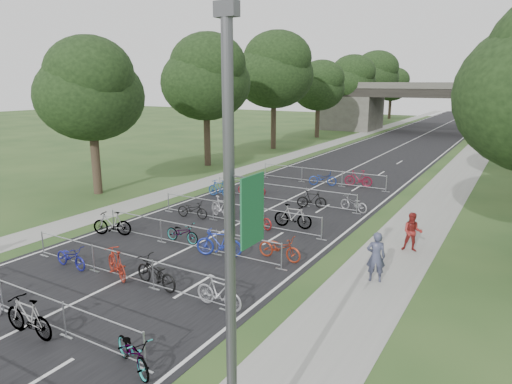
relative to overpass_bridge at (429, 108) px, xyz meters
The scene contains 41 objects.
road 15.41m from the overpass_bridge, 90.00° to the right, with size 11.00×140.00×0.01m, color black.
sidewalk_right 17.36m from the overpass_bridge, 61.93° to the right, with size 3.00×140.00×0.01m, color gray.
sidewalk_left 17.14m from the overpass_bridge, 116.57° to the right, with size 2.00×140.00×0.01m, color gray.
lane_markings 15.41m from the overpass_bridge, 90.00° to the right, with size 0.12×140.00×0.00m, color silver.
overpass_bridge is the anchor object (origin of this frame).
lamppost 63.55m from the overpass_bridge, 82.47° to the right, with size 0.61×0.65×8.21m.
tree_left_0 50.47m from the overpass_bridge, 103.07° to the right, with size 6.72×6.72×10.25m.
tree_left_1 38.97m from the overpass_bridge, 107.08° to the right, with size 7.56×7.56×11.53m.
tree_left_2 27.92m from the overpass_bridge, 114.44° to the right, with size 8.40×8.40×12.81m.
tree_left_3 17.59m from the overpass_bridge, 131.07° to the right, with size 6.72×6.72×10.25m.
tree_left_4 12.05m from the overpass_bridge, behind, with size 7.56×7.56×11.53m.
tree_left_5 16.44m from the overpass_bridge, 136.20° to the left, with size 8.40×8.40×12.81m.
tree_left_6 25.77m from the overpass_bridge, 116.43° to the left, with size 6.72×6.72×10.25m.
barrier_row_1 61.47m from the overpass_bridge, 90.00° to the right, with size 9.70×0.08×1.10m.
barrier_row_2 57.88m from the overpass_bridge, 90.00° to the right, with size 9.70×0.08×1.10m.
barrier_row_3 54.08m from the overpass_bridge, 90.00° to the right, with size 9.70×0.08×1.10m.
barrier_row_4 50.09m from the overpass_bridge, 90.00° to the right, with size 9.70×0.08×1.10m.
barrier_row_5 45.10m from the overpass_bridge, 90.00° to the right, with size 9.70×0.08×1.10m.
barrier_row_6 39.11m from the overpass_bridge, 90.00° to the right, with size 9.70×0.08×1.10m.
bike_6 61.95m from the overpass_bridge, 89.45° to the right, with size 0.56×1.97×1.18m, color #A7AAAF.
bike_7 61.73m from the overpass_bridge, 86.00° to the right, with size 0.65×1.86×0.98m, color #A7AAAF.
bike_8 58.17m from the overpass_bridge, 92.51° to the right, with size 0.60×1.73×0.91m, color navy.
bike_9 57.84m from the overpass_bridge, 90.32° to the right, with size 0.53×1.86×1.12m, color maroon.
bike_10 57.76m from the overpass_bridge, 88.49° to the right, with size 0.73×2.09×1.10m, color black.
bike_11 58.00m from the overpass_bridge, 85.74° to the right, with size 0.50×1.79×1.07m, color #9C9DA4.
bike_12 54.68m from the overpass_bridge, 94.41° to the right, with size 0.54×1.90×1.14m, color #A7AAAF.
bike_13 53.64m from the overpass_bridge, 90.73° to the right, with size 0.62×1.78×0.94m, color #A7AAAF.
bike_14 54.18m from the overpass_bridge, 88.18° to the right, with size 0.56×1.98×1.19m, color #1C2E9E.
bike_15 53.36m from the overpass_bridge, 85.63° to the right, with size 0.68×1.94×1.02m, color maroon.
bike_16 50.46m from the overpass_bridge, 93.04° to the right, with size 0.63×1.81×0.95m, color black.
bike_17 49.63m from the overpass_bridge, 91.57° to the right, with size 0.55×1.93×1.16m, color #ADACB4.
bike_18 50.04m from the overpass_bridge, 88.63° to the right, with size 0.64×1.84×0.96m, color maroon.
bike_19 49.23m from the overpass_bridge, 86.88° to the right, with size 0.56×1.98×1.19m, color #A7AAAF.
bike_20 46.01m from the overpass_bridge, 95.15° to the right, with size 0.51×1.80×1.08m, color navy.
bike_21 44.60m from the overpass_bridge, 93.24° to the right, with size 0.67×1.92×1.01m, color maroon.
bike_22 45.36m from the overpass_bridge, 87.48° to the right, with size 0.48×1.70×1.02m, color black.
bike_23 44.99m from the overpass_bridge, 84.50° to the right, with size 0.61×1.76×0.92m, color #96959C.
bike_26 39.49m from the overpass_bridge, 89.64° to the right, with size 0.67×1.94×1.02m, color navy.
bike_27 38.60m from the overpass_bridge, 86.26° to the right, with size 0.54×1.91×1.15m, color maroon.
pedestrian_a 53.84m from the overpass_bridge, 81.43° to the right, with size 0.68×0.45×1.87m, color #3A3D57.
pedestrian_b 50.16m from the overpass_bridge, 80.25° to the right, with size 0.83×0.64×1.70m, color maroon.
Camera 1 is at (12.15, -3.69, 7.10)m, focal length 32.00 mm.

